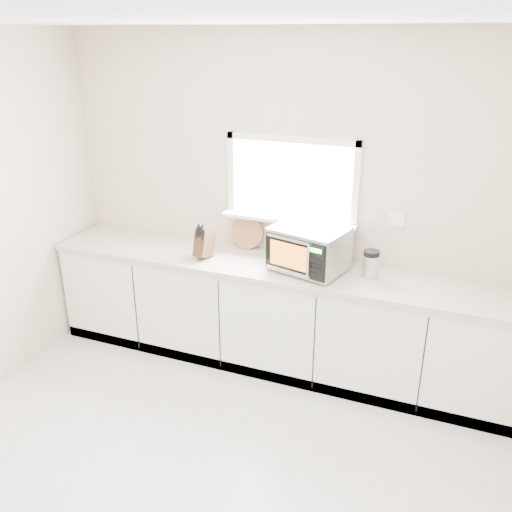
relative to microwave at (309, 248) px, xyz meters
The scene contains 8 objects.
ground 2.03m from the microwave, 98.38° to the right, with size 4.00×4.00×0.00m, color beige.
back_wall 0.48m from the microwave, 128.26° to the left, with size 4.00×0.17×2.70m.
cabinets 0.71m from the microwave, behind, with size 3.92×0.60×0.88m, color silver.
countertop 0.32m from the microwave, behind, with size 3.92×0.64×0.04m, color beige.
microwave is the anchor object (origin of this frame).
knife_block 0.87m from the microwave, behind, with size 0.13×0.22×0.31m.
cutting_board 0.68m from the microwave, 157.60° to the left, with size 0.29×0.29×0.02m, color olive.
coffee_grinder 0.48m from the microwave, ahead, with size 0.13×0.13×0.22m.
Camera 1 is at (1.30, -2.08, 2.64)m, focal length 38.00 mm.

